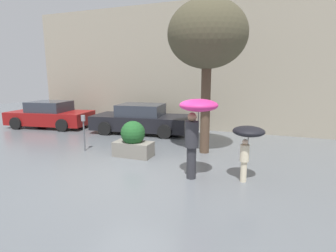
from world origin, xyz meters
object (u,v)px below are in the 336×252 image
at_px(person_adult, 196,118).
at_px(parked_car_far, 50,115).
at_px(street_tree, 207,36).
at_px(parking_meter, 84,125).
at_px(planter_box, 133,140).
at_px(person_child, 248,137).
at_px(parked_car_near, 141,120).

height_order(person_adult, parked_car_far, person_adult).
bearing_deg(parked_car_far, street_tree, -110.62).
relative_size(person_adult, parked_car_far, 0.47).
height_order(person_adult, parking_meter, person_adult).
bearing_deg(person_adult, planter_box, 139.00).
relative_size(person_adult, parking_meter, 1.61).
distance_m(person_adult, person_child, 1.33).
distance_m(person_child, parked_car_near, 6.59).
height_order(person_child, street_tree, street_tree).
height_order(planter_box, parked_car_near, parked_car_near).
distance_m(planter_box, street_tree, 4.09).
bearing_deg(parked_car_near, person_adult, -146.68).
bearing_deg(planter_box, parking_meter, -178.53).
height_order(planter_box, person_adult, person_adult).
bearing_deg(planter_box, person_adult, -25.27).
relative_size(person_child, parked_car_near, 0.30).
xyz_separation_m(planter_box, parked_car_near, (-1.40, 3.41, 0.06)).
bearing_deg(parked_car_near, parking_meter, 165.44).
bearing_deg(parking_meter, parked_car_far, 145.80).
height_order(planter_box, person_child, person_child).
height_order(parked_car_far, street_tree, street_tree).
xyz_separation_m(person_adult, person_child, (1.23, 0.27, -0.43)).
relative_size(parked_car_near, parking_meter, 3.63).
xyz_separation_m(planter_box, person_adult, (2.38, -1.12, 1.02)).
xyz_separation_m(planter_box, parking_meter, (-1.89, -0.05, 0.37)).
relative_size(person_child, parked_car_far, 0.32).
relative_size(parked_car_near, parked_car_far, 1.06).
bearing_deg(parking_meter, person_adult, -14.12).
xyz_separation_m(person_adult, street_tree, (-0.30, 2.37, 2.27)).
distance_m(parked_car_far, parking_meter, 5.44).
xyz_separation_m(planter_box, person_child, (3.60, -0.85, 0.59)).
relative_size(parked_car_near, street_tree, 0.92).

